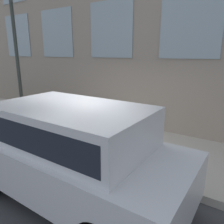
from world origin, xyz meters
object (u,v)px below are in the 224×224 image
Objects in this scene: fire_hydrant at (103,136)px; street_lamp at (12,12)px; parked_truck_silver_near at (70,147)px; person at (121,125)px.

street_lamp is (0.20, 3.82, 3.48)m from fire_hydrant.
fire_hydrant is 0.12× the size of street_lamp.
parked_truck_silver_near is (-1.80, -0.56, 0.50)m from fire_hydrant.
parked_truck_silver_near reaches higher than person.
person reaches higher than fire_hydrant.
person is 2.10m from parked_truck_silver_near.
parked_truck_silver_near is (-2.09, -0.16, 0.18)m from person.
street_lamp reaches higher than fire_hydrant.
street_lamp reaches higher than person.
person is (0.29, -0.40, 0.32)m from fire_hydrant.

